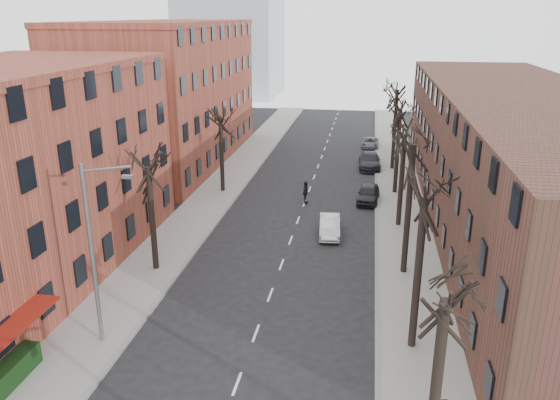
% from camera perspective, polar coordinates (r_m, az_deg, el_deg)
% --- Properties ---
extents(sidewalk_left, '(4.00, 90.00, 0.15)m').
position_cam_1_polar(sidewalk_left, '(50.27, -6.12, 1.32)').
color(sidewalk_left, gray).
rests_on(sidewalk_left, ground).
extents(sidewalk_right, '(4.00, 90.00, 0.15)m').
position_cam_1_polar(sidewalk_right, '(48.64, 12.38, 0.37)').
color(sidewalk_right, gray).
rests_on(sidewalk_right, ground).
extents(building_left_far, '(12.00, 28.00, 14.00)m').
position_cam_1_polar(building_left_far, '(59.59, -11.61, 10.64)').
color(building_left_far, brown).
rests_on(building_left_far, ground).
extents(building_right, '(12.00, 50.00, 10.00)m').
position_cam_1_polar(building_right, '(43.77, 23.63, 3.87)').
color(building_right, '#502B25').
rests_on(building_right, ground).
extents(awning_left, '(1.20, 7.00, 0.15)m').
position_cam_1_polar(awning_left, '(27.05, -26.36, -17.41)').
color(awning_left, maroon).
rests_on(awning_left, ground).
extents(tree_right_b, '(5.20, 5.20, 10.80)m').
position_cam_1_polar(tree_right_b, '(27.78, 13.54, -14.76)').
color(tree_right_b, black).
rests_on(tree_right_b, ground).
extents(tree_right_c, '(5.20, 5.20, 11.60)m').
position_cam_1_polar(tree_right_c, '(34.73, 12.74, -7.48)').
color(tree_right_c, black).
rests_on(tree_right_c, ground).
extents(tree_right_d, '(5.20, 5.20, 10.00)m').
position_cam_1_polar(tree_right_d, '(42.05, 12.22, -2.68)').
color(tree_right_d, black).
rests_on(tree_right_d, ground).
extents(tree_right_e, '(5.20, 5.20, 10.80)m').
position_cam_1_polar(tree_right_e, '(49.59, 11.87, 0.67)').
color(tree_right_e, black).
rests_on(tree_right_e, ground).
extents(tree_right_f, '(5.20, 5.20, 11.60)m').
position_cam_1_polar(tree_right_f, '(57.25, 11.60, 3.14)').
color(tree_right_f, black).
rests_on(tree_right_f, ground).
extents(tree_left_a, '(5.20, 5.20, 9.50)m').
position_cam_1_polar(tree_left_a, '(35.20, -12.79, -7.12)').
color(tree_left_a, black).
rests_on(tree_left_a, ground).
extents(tree_left_b, '(5.20, 5.20, 9.50)m').
position_cam_1_polar(tree_left_b, '(49.27, -5.97, 0.87)').
color(tree_left_b, black).
rests_on(tree_left_b, ground).
extents(streetlight, '(2.45, 0.22, 9.03)m').
position_cam_1_polar(streetlight, '(26.37, -18.80, -4.78)').
color(streetlight, slate).
rests_on(streetlight, ground).
extents(silver_sedan, '(1.77, 4.22, 1.36)m').
position_cam_1_polar(silver_sedan, '(39.43, 5.21, -2.73)').
color(silver_sedan, silver).
rests_on(silver_sedan, ground).
extents(parked_car_near, '(2.05, 4.41, 1.46)m').
position_cam_1_polar(parked_car_near, '(46.76, 9.22, 0.67)').
color(parked_car_near, black).
rests_on(parked_car_near, ground).
extents(parked_car_mid, '(2.35, 5.41, 1.55)m').
position_cam_1_polar(parked_car_mid, '(57.25, 9.35, 4.08)').
color(parked_car_mid, black).
rests_on(parked_car_mid, ground).
extents(parked_car_far, '(2.00, 4.11, 1.13)m').
position_cam_1_polar(parked_car_far, '(66.40, 9.40, 5.93)').
color(parked_car_far, '#505256').
rests_on(parked_car_far, ground).
extents(pedestrian_crossing, '(0.56, 1.17, 1.93)m').
position_cam_1_polar(pedestrian_crossing, '(45.73, 2.69, 0.79)').
color(pedestrian_crossing, black).
rests_on(pedestrian_crossing, ground).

